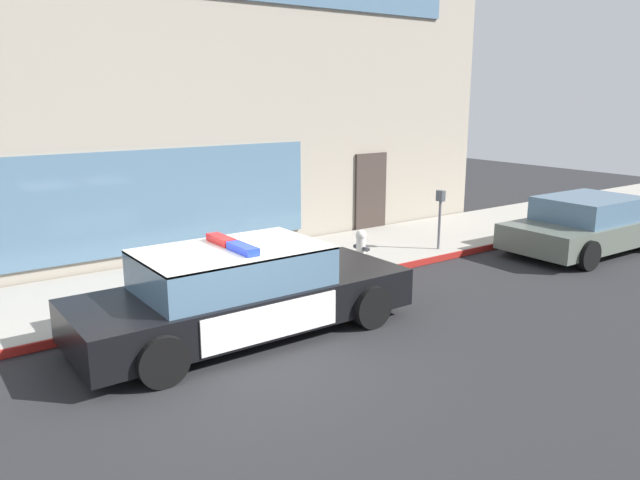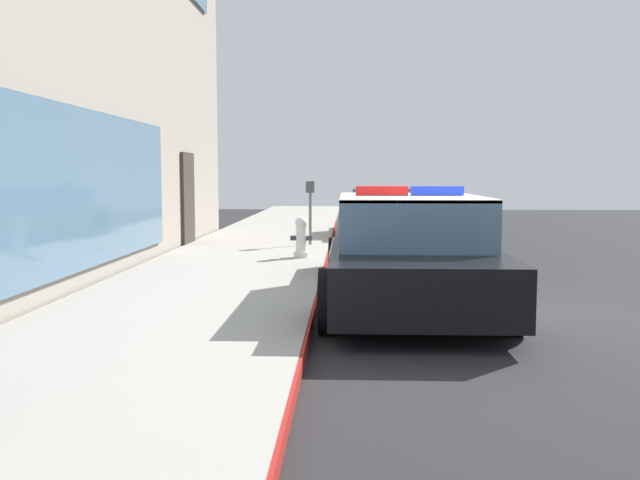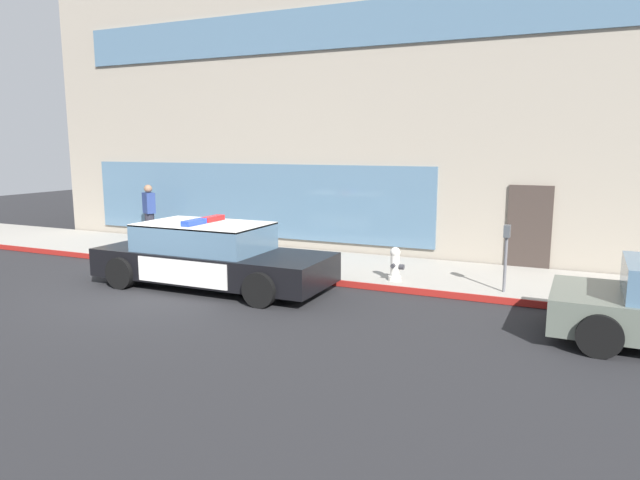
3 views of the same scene
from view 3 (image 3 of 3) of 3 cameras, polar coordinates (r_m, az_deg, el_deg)
The scene contains 8 objects.
ground at distance 12.30m, azimuth -15.52°, elevation -5.02°, with size 48.00×48.00×0.00m, color #262628.
sidewalk at distance 14.99m, azimuth -7.17°, elevation -1.85°, with size 48.00×3.04×0.15m, color #A39E93.
curb_red_paint at distance 13.74m, azimuth -10.52°, elevation -2.99°, with size 28.80×0.04×0.14m, color maroon.
storefront_building at distance 19.26m, azimuth 4.80°, elevation 13.03°, with size 18.48×8.12×8.40m.
police_cruiser at distance 12.33m, azimuth -11.03°, elevation -1.57°, with size 5.18×2.10×1.49m.
fire_hydrant at distance 12.19m, azimuth 7.62°, elevation -2.46°, with size 0.34×0.39×0.73m.
pedestrian_on_sidewalk at distance 17.78m, azimuth -16.89°, elevation 2.66°, with size 0.48×0.42×1.71m.
parking_meter at distance 11.62m, azimuth 18.34°, elevation -0.56°, with size 0.12×0.18×1.34m.
Camera 3 is at (7.71, -9.10, 3.02)m, focal length 31.62 mm.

